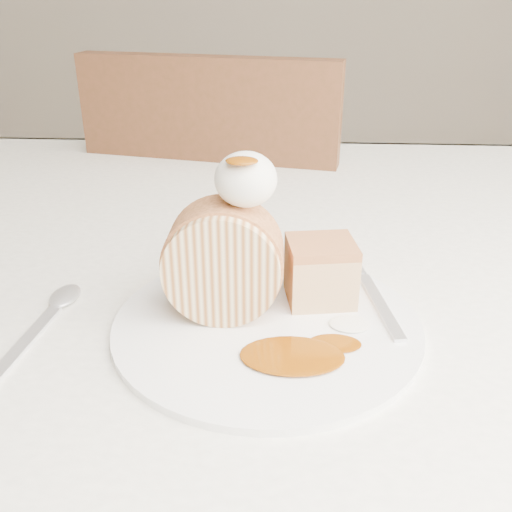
{
  "coord_description": "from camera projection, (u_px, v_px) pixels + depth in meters",
  "views": [
    {
      "loc": [
        -0.02,
        -0.39,
        1.02
      ],
      "look_at": [
        -0.04,
        0.04,
        0.81
      ],
      "focal_mm": 40.0,
      "sensor_mm": 36.0,
      "label": 1
    }
  ],
  "objects": [
    {
      "name": "table",
      "position": [
        300.0,
        311.0,
        0.69
      ],
      "size": [
        1.4,
        0.9,
        0.75
      ],
      "color": "white",
      "rests_on": "ground"
    },
    {
      "name": "chair_far",
      "position": [
        230.0,
        254.0,
        1.15
      ],
      "size": [
        0.51,
        0.51,
        0.91
      ],
      "rotation": [
        0.0,
        0.0,
        2.95
      ],
      "color": "brown",
      "rests_on": "ground"
    },
    {
      "name": "plate",
      "position": [
        267.0,
        324.0,
        0.49
      ],
      "size": [
        0.3,
        0.3,
        0.01
      ],
      "primitive_type": "cylinder",
      "rotation": [
        0.0,
        0.0,
        0.15
      ],
      "color": "white",
      "rests_on": "table"
    },
    {
      "name": "roulade_slice",
      "position": [
        223.0,
        262.0,
        0.48
      ],
      "size": [
        0.1,
        0.05,
        0.1
      ],
      "primitive_type": "cylinder",
      "rotation": [
        1.57,
        0.0,
        0.01
      ],
      "color": "beige",
      "rests_on": "plate"
    },
    {
      "name": "cake_chunk",
      "position": [
        320.0,
        275.0,
        0.51
      ],
      "size": [
        0.07,
        0.06,
        0.05
      ],
      "primitive_type": "cube",
      "rotation": [
        0.0,
        0.0,
        0.15
      ],
      "color": "#CF844E",
      "rests_on": "plate"
    },
    {
      "name": "whipped_cream",
      "position": [
        246.0,
        179.0,
        0.46
      ],
      "size": [
        0.05,
        0.05,
        0.04
      ],
      "primitive_type": "ellipsoid",
      "color": "white",
      "rests_on": "roulade_slice"
    },
    {
      "name": "caramel_drizzle",
      "position": [
        242.0,
        154.0,
        0.43
      ],
      "size": [
        0.03,
        0.02,
        0.01
      ],
      "primitive_type": "ellipsoid",
      "color": "#773804",
      "rests_on": "whipped_cream"
    },
    {
      "name": "caramel_pool",
      "position": [
        292.0,
        355.0,
        0.44
      ],
      "size": [
        0.09,
        0.07,
        0.0
      ],
      "primitive_type": null,
      "rotation": [
        0.0,
        0.0,
        0.15
      ],
      "color": "#773804",
      "rests_on": "plate"
    },
    {
      "name": "fork",
      "position": [
        380.0,
        305.0,
        0.51
      ],
      "size": [
        0.05,
        0.16,
        0.0
      ],
      "primitive_type": "cube",
      "rotation": [
        0.0,
        0.0,
        0.16
      ],
      "color": "silver",
      "rests_on": "plate"
    },
    {
      "name": "spoon",
      "position": [
        21.0,
        348.0,
        0.46
      ],
      "size": [
        0.04,
        0.16,
        0.0
      ],
      "primitive_type": "cube",
      "rotation": [
        0.0,
        0.0,
        -0.09
      ],
      "color": "silver",
      "rests_on": "table"
    }
  ]
}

